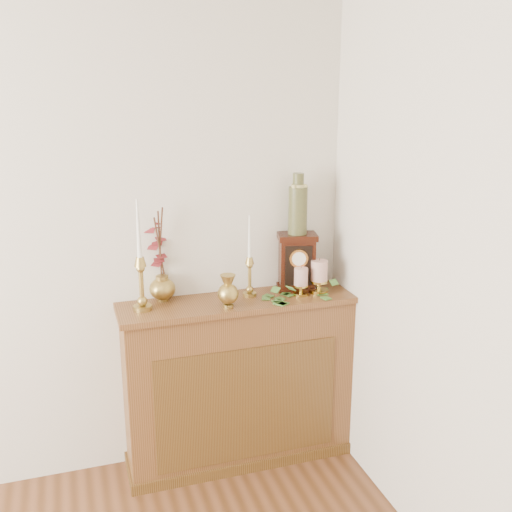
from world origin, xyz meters
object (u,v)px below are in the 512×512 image
object	(u,v)px
candlestick_center	(250,270)
ceramic_vase	(298,207)
ginger_jar	(158,257)
mantel_clock	(297,262)
bud_vase	(228,292)
candlestick_left	(141,275)

from	to	relation	value
candlestick_center	ceramic_vase	distance (m)	0.42
ginger_jar	mantel_clock	distance (m)	0.73
candlestick_center	bud_vase	distance (m)	0.21
candlestick_left	bud_vase	size ratio (longest dim) A/B	3.23
bud_vase	ceramic_vase	bearing A→B (deg)	20.98
bud_vase	candlestick_center	bearing A→B (deg)	40.65
candlestick_center	ceramic_vase	world-z (taller)	ceramic_vase
candlestick_center	ceramic_vase	xyz separation A→B (m)	(0.28, 0.03, 0.31)
bud_vase	ginger_jar	bearing A→B (deg)	141.44
mantel_clock	ginger_jar	bearing A→B (deg)	-172.82
candlestick_left	ginger_jar	size ratio (longest dim) A/B	1.11
bud_vase	ceramic_vase	world-z (taller)	ceramic_vase
candlestick_left	mantel_clock	xyz separation A→B (m)	(0.84, 0.06, -0.03)
ginger_jar	ceramic_vase	xyz separation A→B (m)	(0.73, -0.07, 0.23)
candlestick_left	ginger_jar	bearing A→B (deg)	51.92
candlestick_center	ginger_jar	world-z (taller)	ginger_jar
candlestick_center	ginger_jar	distance (m)	0.47
candlestick_left	bud_vase	xyz separation A→B (m)	(0.41, -0.10, -0.10)
ceramic_vase	candlestick_left	bearing A→B (deg)	-175.55
mantel_clock	ceramic_vase	world-z (taller)	ceramic_vase
ginger_jar	ceramic_vase	world-z (taller)	ceramic_vase
candlestick_left	candlestick_center	xyz separation A→B (m)	(0.56, 0.03, -0.04)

